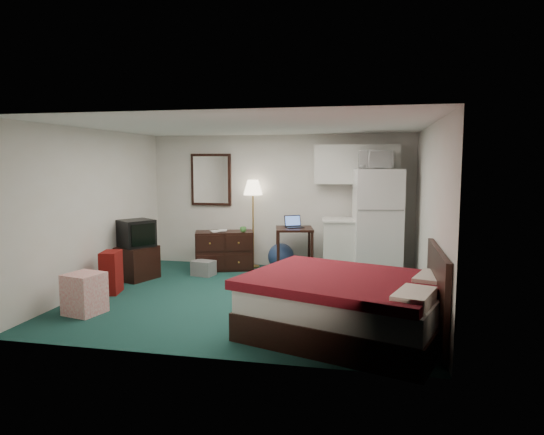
% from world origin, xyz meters
% --- Properties ---
extents(floor, '(5.00, 4.50, 0.01)m').
position_xyz_m(floor, '(0.00, 0.00, 0.00)').
color(floor, black).
rests_on(floor, ground).
extents(ceiling, '(5.00, 4.50, 0.01)m').
position_xyz_m(ceiling, '(0.00, 0.00, 2.50)').
color(ceiling, beige).
rests_on(ceiling, walls).
extents(walls, '(5.01, 4.51, 2.50)m').
position_xyz_m(walls, '(0.00, 0.00, 1.25)').
color(walls, beige).
rests_on(walls, floor).
extents(mirror, '(0.80, 0.06, 1.00)m').
position_xyz_m(mirror, '(-1.35, 2.22, 1.65)').
color(mirror, white).
rests_on(mirror, walls).
extents(upper_cabinets, '(1.50, 0.35, 0.70)m').
position_xyz_m(upper_cabinets, '(1.45, 2.08, 1.95)').
color(upper_cabinets, silver).
rests_on(upper_cabinets, walls).
extents(headboard, '(0.06, 1.56, 1.00)m').
position_xyz_m(headboard, '(2.46, -1.30, 0.55)').
color(headboard, black).
rests_on(headboard, walls).
extents(dresser, '(1.15, 0.79, 0.72)m').
position_xyz_m(dresser, '(-0.94, 1.72, 0.36)').
color(dresser, black).
rests_on(dresser, floor).
extents(floor_lamp, '(0.37, 0.37, 1.66)m').
position_xyz_m(floor_lamp, '(-0.47, 2.05, 0.83)').
color(floor_lamp, '#B98837').
rests_on(floor_lamp, floor).
extents(desk, '(0.77, 0.77, 0.82)m').
position_xyz_m(desk, '(0.38, 1.71, 0.41)').
color(desk, black).
rests_on(desk, floor).
extents(exercise_ball, '(0.59, 0.59, 0.49)m').
position_xyz_m(exercise_ball, '(0.09, 1.96, 0.24)').
color(exercise_ball, navy).
rests_on(exercise_ball, floor).
extents(kitchen_counter, '(0.95, 0.77, 0.97)m').
position_xyz_m(kitchen_counter, '(1.34, 1.74, 0.48)').
color(kitchen_counter, silver).
rests_on(kitchen_counter, floor).
extents(fridge, '(0.87, 0.87, 1.88)m').
position_xyz_m(fridge, '(1.82, 1.62, 0.94)').
color(fridge, white).
rests_on(fridge, floor).
extents(bed, '(2.56, 2.26, 0.68)m').
position_xyz_m(bed, '(1.48, -1.30, 0.34)').
color(bed, '#3F0A0F').
rests_on(bed, floor).
extents(tv_stand, '(0.73, 0.77, 0.56)m').
position_xyz_m(tv_stand, '(-2.21, 0.71, 0.28)').
color(tv_stand, black).
rests_on(tv_stand, floor).
extents(suitcase, '(0.33, 0.44, 0.64)m').
position_xyz_m(suitcase, '(-2.14, -0.19, 0.32)').
color(suitcase, '#5A1712').
rests_on(suitcase, floor).
extents(retail_box, '(0.52, 0.52, 0.54)m').
position_xyz_m(retail_box, '(-1.95, -1.18, 0.27)').
color(retail_box, white).
rests_on(retail_box, floor).
extents(file_bin, '(0.43, 0.36, 0.26)m').
position_xyz_m(file_bin, '(-1.16, 1.19, 0.13)').
color(file_bin, gray).
rests_on(file_bin, floor).
extents(cardboard_box_a, '(0.24, 0.21, 0.19)m').
position_xyz_m(cardboard_box_a, '(0.09, 1.10, 0.10)').
color(cardboard_box_a, '#847151').
rests_on(cardboard_box_a, floor).
extents(cardboard_box_b, '(0.30, 0.34, 0.29)m').
position_xyz_m(cardboard_box_b, '(0.57, 1.48, 0.14)').
color(cardboard_box_b, '#847151').
rests_on(cardboard_box_b, floor).
extents(laptop, '(0.39, 0.36, 0.21)m').
position_xyz_m(laptop, '(0.38, 1.72, 0.93)').
color(laptop, black).
rests_on(laptop, desk).
extents(crt_tv, '(0.71, 0.72, 0.46)m').
position_xyz_m(crt_tv, '(-2.18, 0.71, 0.79)').
color(crt_tv, black).
rests_on(crt_tv, tv_stand).
extents(microwave, '(0.58, 0.35, 0.38)m').
position_xyz_m(microwave, '(1.77, 1.58, 2.07)').
color(microwave, white).
rests_on(microwave, fridge).
extents(book_a, '(0.13, 0.09, 0.20)m').
position_xyz_m(book_a, '(-1.15, 1.59, 0.82)').
color(book_a, '#847151').
rests_on(book_a, dresser).
extents(book_b, '(0.17, 0.05, 0.22)m').
position_xyz_m(book_b, '(-1.06, 1.72, 0.83)').
color(book_b, '#847151').
rests_on(book_b, dresser).
extents(mug, '(0.13, 0.11, 0.12)m').
position_xyz_m(mug, '(-0.57, 1.70, 0.78)').
color(mug, '#4F9C45').
rests_on(mug, dresser).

